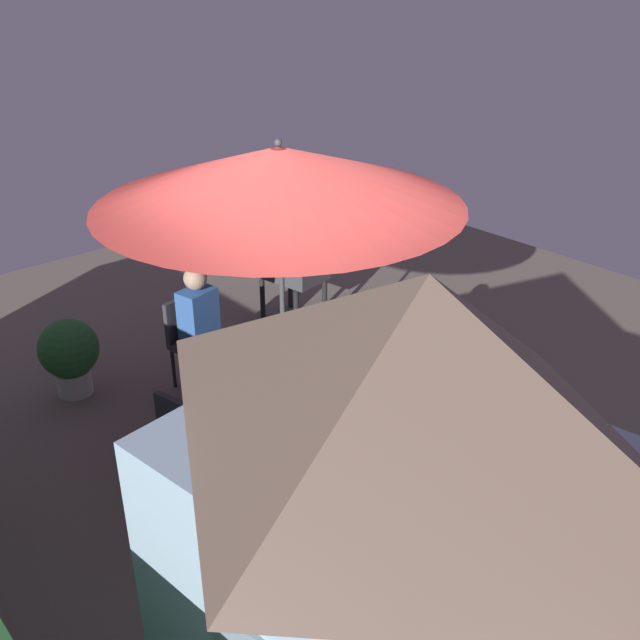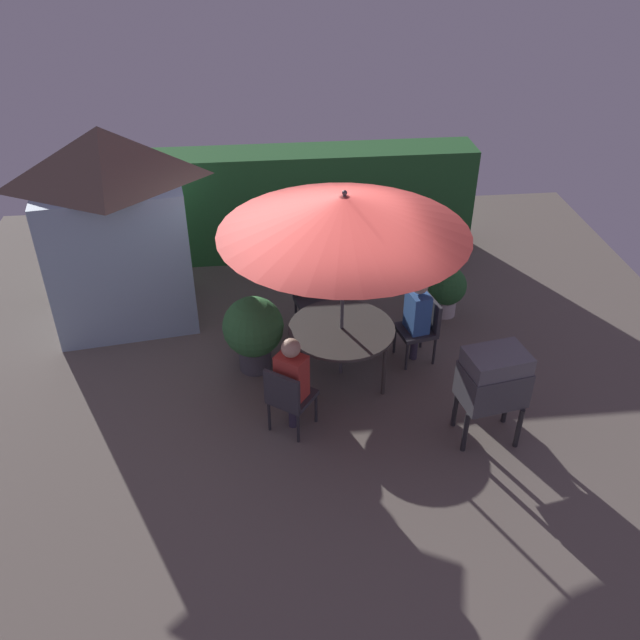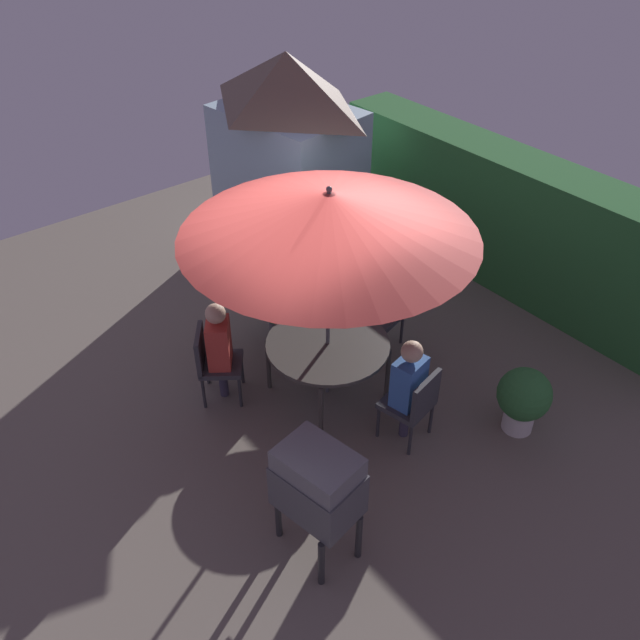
{
  "view_description": "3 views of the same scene",
  "coord_description": "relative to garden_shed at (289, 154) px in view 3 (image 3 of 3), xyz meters",
  "views": [
    {
      "loc": [
        -4.01,
        3.43,
        3.79
      ],
      "look_at": [
        0.27,
        -0.32,
        0.93
      ],
      "focal_mm": 40.28,
      "sensor_mm": 36.0,
      "label": 1
    },
    {
      "loc": [
        -0.68,
        -6.86,
        5.54
      ],
      "look_at": [
        0.0,
        -0.32,
        1.11
      ],
      "focal_mm": 37.74,
      "sensor_mm": 36.0,
      "label": 2
    },
    {
      "loc": [
        4.69,
        -3.55,
        5.34
      ],
      "look_at": [
        0.51,
        -0.21,
        1.27
      ],
      "focal_mm": 37.82,
      "sensor_mm": 36.0,
      "label": 3
    }
  ],
  "objects": [
    {
      "name": "chair_toward_hedge",
      "position": [
        2.64,
        -0.54,
        -0.94
      ],
      "size": [
        0.56,
        0.56,
        0.9
      ],
      "color": "#38383D",
      "rests_on": "ground"
    },
    {
      "name": "patio_table",
      "position": [
        2.92,
        -1.66,
        -0.79
      ],
      "size": [
        1.36,
        1.36,
        0.72
      ],
      "color": "#47423D",
      "rests_on": "ground"
    },
    {
      "name": "potted_plant_by_shed",
      "position": [
        1.81,
        -1.43,
        -0.86
      ],
      "size": [
        0.79,
        0.79,
        1.05
      ],
      "color": "#4C4C51",
      "rests_on": "ground"
    },
    {
      "name": "person_in_red",
      "position": [
        2.22,
        -2.61,
        -0.68
      ],
      "size": [
        0.42,
        0.39,
        1.26
      ],
      "color": "#CC3D33",
      "rests_on": "ground"
    },
    {
      "name": "potted_plant_by_grill",
      "position": [
        4.64,
        -0.42,
        -1.01
      ],
      "size": [
        0.57,
        0.57,
        0.78
      ],
      "color": "silver",
      "rests_on": "ground"
    },
    {
      "name": "hedge_backdrop",
      "position": [
        2.61,
        1.78,
        -0.56
      ],
      "size": [
        5.86,
        0.77,
        1.81
      ],
      "color": "#28602D",
      "rests_on": "ground"
    },
    {
      "name": "chair_far_side",
      "position": [
        4.03,
        -1.43,
        -0.94
      ],
      "size": [
        0.55,
        0.55,
        0.9
      ],
      "color": "#38383D",
      "rests_on": "ground"
    },
    {
      "name": "person_in_blue",
      "position": [
        3.94,
        -1.45,
        -0.68
      ],
      "size": [
        0.31,
        0.38,
        1.26
      ],
      "color": "#3866B2",
      "rests_on": "ground"
    },
    {
      "name": "garden_shed",
      "position": [
        0.0,
        0.0,
        0.0
      ],
      "size": [
        2.18,
        1.73,
        2.86
      ],
      "color": "#9EBCD1",
      "rests_on": "ground"
    },
    {
      "name": "patio_umbrella",
      "position": [
        2.92,
        -1.66,
        0.83
      ],
      "size": [
        2.95,
        2.95,
        2.58
      ],
      "color": "#4C4C51",
      "rests_on": "ground"
    },
    {
      "name": "ground_plane",
      "position": [
        2.61,
        -1.72,
        -1.46
      ],
      "size": [
        11.0,
        11.0,
        0.0
      ],
      "primitive_type": "plane",
      "color": "#6B6056"
    },
    {
      "name": "bbq_grill",
      "position": [
        4.44,
        -3.01,
        -0.61
      ],
      "size": [
        0.78,
        0.62,
        1.2
      ],
      "color": "#47474C",
      "rests_on": "ground"
    },
    {
      "name": "chair_near_shed",
      "position": [
        2.17,
        -2.68,
        -0.94
      ],
      "size": [
        0.65,
        0.65,
        0.9
      ],
      "color": "#38383D",
      "rests_on": "ground"
    }
  ]
}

